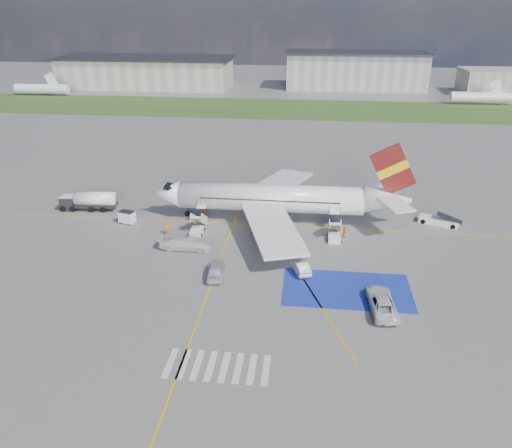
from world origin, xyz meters
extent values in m
plane|color=#60605E|center=(0.00, 0.00, 0.00)|extent=(400.00, 400.00, 0.00)
cube|color=#2D4C1E|center=(0.00, 95.00, 0.01)|extent=(400.00, 30.00, 0.01)
cube|color=gold|center=(0.00, 12.00, 0.01)|extent=(120.00, 0.20, 0.01)
cube|color=gold|center=(-5.00, -10.00, 0.01)|extent=(0.20, 60.00, 0.01)
cube|color=gold|center=(0.00, 12.00, 0.01)|extent=(20.71, 56.45, 0.01)
cube|color=#1A2C9C|center=(10.00, -4.00, 0.01)|extent=(14.00, 8.00, 0.01)
cube|color=silver|center=(-6.00, -18.00, 0.01)|extent=(0.60, 4.00, 0.01)
cube|color=silver|center=(-4.80, -18.00, 0.01)|extent=(0.60, 4.00, 0.01)
cube|color=silver|center=(-3.60, -18.00, 0.01)|extent=(0.60, 4.00, 0.01)
cube|color=silver|center=(-2.40, -18.00, 0.01)|extent=(0.60, 4.00, 0.01)
cube|color=silver|center=(-1.20, -18.00, 0.01)|extent=(0.60, 4.00, 0.01)
cube|color=silver|center=(0.00, -18.00, 0.01)|extent=(0.60, 4.00, 0.01)
cube|color=silver|center=(1.20, -18.00, 0.01)|extent=(0.60, 4.00, 0.01)
cube|color=silver|center=(2.40, -18.00, 0.01)|extent=(0.60, 4.00, 0.01)
cube|color=gray|center=(-55.00, 130.00, 5.00)|extent=(60.00, 22.00, 10.00)
cube|color=gray|center=(20.00, 135.00, 6.00)|extent=(48.00, 18.00, 12.00)
cylinder|color=white|center=(0.00, 14.00, 3.40)|extent=(26.00, 3.90, 3.90)
cone|color=white|center=(-15.00, 14.00, 3.40)|extent=(4.00, 3.90, 3.90)
cube|color=black|center=(-14.40, 14.00, 4.45)|extent=(1.67, 1.90, 0.82)
cone|color=white|center=(16.20, 14.00, 3.80)|extent=(6.50, 3.90, 3.90)
cube|color=white|center=(1.00, 5.50, 2.80)|extent=(9.86, 15.95, 1.40)
cube|color=white|center=(1.00, 22.50, 2.80)|extent=(9.86, 15.95, 1.40)
cylinder|color=#38383A|center=(0.00, 8.40, 1.40)|extent=(3.40, 2.10, 2.10)
cylinder|color=#38383A|center=(0.00, 19.60, 1.40)|extent=(3.40, 2.10, 2.10)
cube|color=#5A100F|center=(16.50, 14.00, 8.20)|extent=(6.62, 0.30, 7.45)
cube|color=yellow|center=(16.50, 14.00, 8.20)|extent=(4.36, 0.40, 3.08)
cube|color=white|center=(16.80, 10.80, 4.50)|extent=(4.73, 5.95, 0.49)
cube|color=white|center=(16.80, 17.20, 4.50)|extent=(4.73, 5.95, 0.49)
cube|color=black|center=(0.00, 12.04, 3.75)|extent=(19.50, 0.04, 0.18)
cube|color=black|center=(0.00, 15.96, 3.75)|extent=(19.50, 0.04, 0.18)
cube|color=white|center=(-9.50, 9.85, 1.45)|extent=(1.40, 3.73, 2.32)
cube|color=white|center=(-9.50, 11.75, 2.50)|extent=(1.40, 1.00, 0.12)
cylinder|color=black|center=(-10.20, 11.75, 3.05)|extent=(0.06, 0.06, 1.10)
cylinder|color=black|center=(-8.80, 11.75, 3.05)|extent=(0.06, 0.06, 1.10)
cube|color=white|center=(-9.50, 8.25, 0.35)|extent=(1.60, 2.40, 0.70)
cube|color=white|center=(9.00, 9.85, 1.45)|extent=(1.40, 3.73, 2.32)
cube|color=white|center=(9.00, 11.75, 2.50)|extent=(1.40, 1.00, 0.12)
cylinder|color=black|center=(8.30, 11.75, 3.05)|extent=(0.06, 0.06, 1.10)
cylinder|color=black|center=(9.70, 11.75, 3.05)|extent=(0.06, 0.06, 1.10)
cube|color=white|center=(9.00, 8.25, 0.35)|extent=(1.60, 2.40, 0.70)
cube|color=black|center=(-30.63, 14.64, 1.03)|extent=(2.18, 2.18, 2.06)
cylinder|color=white|center=(-26.44, 14.91, 1.79)|extent=(6.20, 2.44, 2.06)
cube|color=black|center=(-26.44, 14.91, 0.76)|extent=(6.20, 2.44, 0.45)
cube|color=white|center=(-20.08, 10.62, 0.92)|extent=(2.46, 1.88, 1.52)
cube|color=black|center=(-20.08, 10.62, 1.74)|extent=(2.32, 1.74, 0.13)
cube|color=white|center=(23.84, 15.17, 0.45)|extent=(5.64, 3.51, 0.89)
cube|color=black|center=(25.10, 14.71, 1.23)|extent=(3.74, 2.45, 0.99)
imported|color=#B1B4B9|center=(-4.82, -2.70, 0.82)|extent=(2.53, 5.02, 1.64)
imported|color=#AAADB1|center=(4.77, -0.52, 0.69)|extent=(2.83, 4.44, 1.38)
imported|color=silver|center=(13.31, -7.31, 1.01)|extent=(2.85, 5.55, 2.02)
imported|color=silver|center=(-9.90, 3.51, 0.98)|extent=(5.02, 2.05, 1.97)
imported|color=orange|center=(-13.47, 7.68, 0.82)|extent=(0.72, 0.67, 1.65)
imported|color=#DA500B|center=(-9.57, 13.85, 0.88)|extent=(0.84, 0.99, 1.76)
imported|color=#E75E0C|center=(10.34, 9.22, 0.79)|extent=(0.53, 0.98, 1.58)
camera|label=1|loc=(5.34, -51.72, 29.01)|focal=35.00mm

